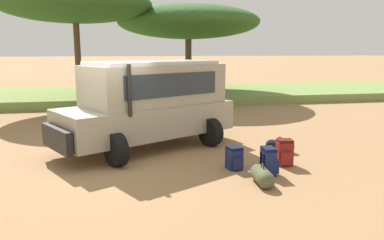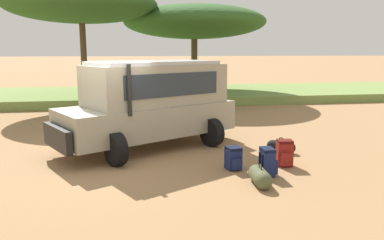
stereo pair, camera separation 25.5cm
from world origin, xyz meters
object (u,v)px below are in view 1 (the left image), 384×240
(duffel_bag_low_black_case, at_px, (262,176))
(duffel_bag_soft_canvas, at_px, (280,146))
(backpack_cluster_center, at_px, (269,162))
(backpack_near_rear_wheel, at_px, (285,153))
(safari_vehicle, at_px, (150,102))
(backpack_beside_front_wheel, at_px, (234,158))
(acacia_tree_left_mid, at_px, (75,5))
(acacia_tree_centre_back, at_px, (188,23))

(duffel_bag_low_black_case, bearing_deg, duffel_bag_soft_canvas, 58.21)
(backpack_cluster_center, height_order, backpack_near_rear_wheel, backpack_near_rear_wheel)
(safari_vehicle, height_order, duffel_bag_soft_canvas, safari_vehicle)
(backpack_near_rear_wheel, bearing_deg, duffel_bag_low_black_case, -131.89)
(safari_vehicle, distance_m, duffel_bag_low_black_case, 4.15)
(backpack_near_rear_wheel, distance_m, duffel_bag_soft_canvas, 1.23)
(backpack_beside_front_wheel, xyz_separation_m, backpack_near_rear_wheel, (1.27, 0.04, 0.05))
(acacia_tree_left_mid, bearing_deg, safari_vehicle, -71.92)
(backpack_cluster_center, distance_m, backpack_near_rear_wheel, 0.88)
(acacia_tree_centre_back, bearing_deg, duffel_bag_soft_canvas, -88.45)
(backpack_near_rear_wheel, distance_m, acacia_tree_left_mid, 12.88)
(safari_vehicle, distance_m, backpack_beside_front_wheel, 3.12)
(acacia_tree_centre_back, bearing_deg, acacia_tree_left_mid, -157.68)
(backpack_near_rear_wheel, distance_m, duffel_bag_low_black_case, 1.53)
(backpack_near_rear_wheel, height_order, duffel_bag_soft_canvas, backpack_near_rear_wheel)
(backpack_near_rear_wheel, bearing_deg, acacia_tree_left_mid, 118.25)
(duffel_bag_low_black_case, relative_size, acacia_tree_left_mid, 0.12)
(duffel_bag_low_black_case, xyz_separation_m, duffel_bag_soft_canvas, (1.42, 2.29, -0.02))
(backpack_cluster_center, bearing_deg, duffel_bag_low_black_case, -123.96)
(safari_vehicle, height_order, backpack_near_rear_wheel, safari_vehicle)
(backpack_near_rear_wheel, xyz_separation_m, acacia_tree_left_mid, (-5.72, 10.63, 4.50))
(backpack_cluster_center, xyz_separation_m, acacia_tree_centre_back, (0.73, 13.60, 3.94))
(backpack_beside_front_wheel, height_order, duffel_bag_low_black_case, backpack_beside_front_wheel)
(duffel_bag_soft_canvas, distance_m, acacia_tree_left_mid, 12.20)
(backpack_beside_front_wheel, distance_m, acacia_tree_centre_back, 13.72)
(acacia_tree_left_mid, bearing_deg, acacia_tree_centre_back, 22.32)
(backpack_cluster_center, xyz_separation_m, duffel_bag_soft_canvas, (1.05, 1.74, -0.14))
(safari_vehicle, height_order, backpack_beside_front_wheel, safari_vehicle)
(safari_vehicle, distance_m, backpack_near_rear_wheel, 3.93)
(backpack_cluster_center, height_order, duffel_bag_low_black_case, backpack_cluster_center)
(safari_vehicle, distance_m, acacia_tree_left_mid, 9.41)
(duffel_bag_low_black_case, xyz_separation_m, acacia_tree_centre_back, (1.10, 14.15, 4.07))
(backpack_near_rear_wheel, distance_m, acacia_tree_centre_back, 13.60)
(backpack_near_rear_wheel, bearing_deg, backpack_beside_front_wheel, -178.07)
(backpack_cluster_center, distance_m, acacia_tree_centre_back, 14.18)
(backpack_cluster_center, relative_size, acacia_tree_centre_back, 0.07)
(safari_vehicle, xyz_separation_m, backpack_beside_front_wheel, (1.73, -2.38, -1.04))
(backpack_beside_front_wheel, relative_size, backpack_cluster_center, 0.85)
(backpack_cluster_center, height_order, duffel_bag_soft_canvas, backpack_cluster_center)
(backpack_cluster_center, xyz_separation_m, duffel_bag_low_black_case, (-0.37, -0.54, -0.13))
(duffel_bag_low_black_case, bearing_deg, backpack_cluster_center, 56.04)
(acacia_tree_centre_back, bearing_deg, safari_vehicle, -106.11)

